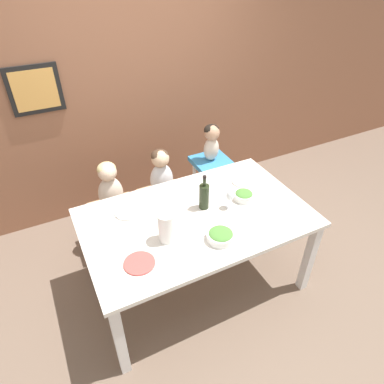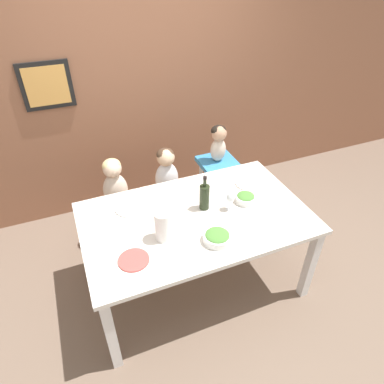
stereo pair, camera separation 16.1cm
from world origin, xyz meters
name	(u,v)px [view 1 (the left image)]	position (x,y,z in m)	size (l,w,h in m)	color
ground_plane	(196,281)	(0.00, 0.00, 0.00)	(14.00, 14.00, 0.00)	#705B4C
wall_back	(129,85)	(0.00, 1.48, 1.35)	(10.00, 0.09, 2.70)	#8E5B42
dining_table	(197,224)	(0.00, 0.00, 0.69)	(1.76, 1.07, 0.78)	silver
chair_far_left	(115,214)	(-0.48, 0.77, 0.40)	(0.42, 0.39, 0.47)	silver
chair_far_center	(163,200)	(0.02, 0.77, 0.40)	(0.42, 0.39, 0.47)	silver
chair_right_highchair	(210,173)	(0.56, 0.77, 0.57)	(0.36, 0.33, 0.72)	silver
person_child_left	(110,185)	(-0.48, 0.77, 0.73)	(0.23, 0.18, 0.49)	beige
person_child_center	(161,172)	(0.02, 0.77, 0.73)	(0.23, 0.18, 0.49)	silver
person_baby_right	(212,140)	(0.56, 0.77, 0.95)	(0.16, 0.16, 0.38)	beige
wine_bottle	(204,196)	(0.10, 0.07, 0.89)	(0.08, 0.08, 0.30)	#232D19
paper_towel_roll	(167,227)	(-0.31, -0.13, 0.89)	(0.12, 0.12, 0.23)	white
wine_glass_near	(230,196)	(0.28, -0.02, 0.89)	(0.07, 0.07, 0.16)	white
salad_bowl_large	(221,235)	(0.04, -0.30, 0.82)	(0.20, 0.20, 0.08)	white
salad_bowl_small	(244,195)	(0.45, 0.02, 0.82)	(0.17, 0.17, 0.08)	white
dinner_plate_front_left	(139,263)	(-0.56, -0.26, 0.78)	(0.21, 0.21, 0.01)	#D14C47
dinner_plate_back_left	(128,212)	(-0.47, 0.28, 0.78)	(0.21, 0.21, 0.01)	silver
dinner_plate_back_right	(244,181)	(0.59, 0.23, 0.78)	(0.21, 0.21, 0.01)	silver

